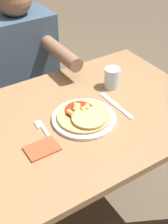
{
  "coord_description": "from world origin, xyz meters",
  "views": [
    {
      "loc": [
        -0.56,
        -0.87,
        1.58
      ],
      "look_at": [
        -0.03,
        -0.04,
        0.82
      ],
      "focal_mm": 50.0,
      "sensor_mm": 36.0,
      "label": 1
    }
  ],
  "objects_px": {
    "pizza": "(84,115)",
    "person_diner": "(25,70)",
    "fork": "(45,131)",
    "dining_table": "(86,137)",
    "knife": "(117,106)",
    "drinking_glass": "(112,78)",
    "plate": "(84,118)"
  },
  "relations": [
    {
      "from": "person_diner",
      "to": "dining_table",
      "type": "bearing_deg",
      "value": -88.22
    },
    {
      "from": "drinking_glass",
      "to": "person_diner",
      "type": "height_order",
      "value": "person_diner"
    },
    {
      "from": "dining_table",
      "to": "knife",
      "type": "relative_size",
      "value": 4.66
    },
    {
      "from": "pizza",
      "to": "knife",
      "type": "relative_size",
      "value": 1.0
    },
    {
      "from": "fork",
      "to": "knife",
      "type": "distance_m",
      "value": 0.34
    },
    {
      "from": "plate",
      "to": "drinking_glass",
      "type": "bearing_deg",
      "value": 29.56
    },
    {
      "from": "pizza",
      "to": "dining_table",
      "type": "bearing_deg",
      "value": 48.3
    },
    {
      "from": "plate",
      "to": "pizza",
      "type": "xyz_separation_m",
      "value": [
        -0.0,
        -0.0,
        0.02
      ]
    },
    {
      "from": "pizza",
      "to": "person_diner",
      "type": "distance_m",
      "value": 0.66
    },
    {
      "from": "dining_table",
      "to": "pizza",
      "type": "height_order",
      "value": "pizza"
    },
    {
      "from": "pizza",
      "to": "knife",
      "type": "xyz_separation_m",
      "value": [
        0.17,
        0.0,
        -0.02
      ]
    },
    {
      "from": "drinking_glass",
      "to": "fork",
      "type": "bearing_deg",
      "value": -164.0
    },
    {
      "from": "drinking_glass",
      "to": "person_diner",
      "type": "relative_size",
      "value": 0.08
    },
    {
      "from": "dining_table",
      "to": "plate",
      "type": "height_order",
      "value": "plate"
    },
    {
      "from": "person_diner",
      "to": "pizza",
      "type": "bearing_deg",
      "value": -91.36
    },
    {
      "from": "fork",
      "to": "dining_table",
      "type": "bearing_deg",
      "value": 4.69
    },
    {
      "from": "pizza",
      "to": "drinking_glass",
      "type": "bearing_deg",
      "value": 30.07
    },
    {
      "from": "dining_table",
      "to": "knife",
      "type": "height_order",
      "value": "knife"
    },
    {
      "from": "plate",
      "to": "person_diner",
      "type": "height_order",
      "value": "person_diner"
    },
    {
      "from": "plate",
      "to": "drinking_glass",
      "type": "height_order",
      "value": "drinking_glass"
    },
    {
      "from": "dining_table",
      "to": "fork",
      "type": "relative_size",
      "value": 5.81
    },
    {
      "from": "dining_table",
      "to": "pizza",
      "type": "relative_size",
      "value": 4.67
    },
    {
      "from": "fork",
      "to": "person_diner",
      "type": "bearing_deg",
      "value": 73.75
    },
    {
      "from": "pizza",
      "to": "fork",
      "type": "distance_m",
      "value": 0.17
    },
    {
      "from": "plate",
      "to": "drinking_glass",
      "type": "distance_m",
      "value": 0.28
    },
    {
      "from": "drinking_glass",
      "to": "person_diner",
      "type": "bearing_deg",
      "value": 113.72
    },
    {
      "from": "person_diner",
      "to": "fork",
      "type": "bearing_deg",
      "value": -106.25
    },
    {
      "from": "knife",
      "to": "person_diner",
      "type": "distance_m",
      "value": 0.67
    },
    {
      "from": "plate",
      "to": "knife",
      "type": "distance_m",
      "value": 0.17
    },
    {
      "from": "plate",
      "to": "dining_table",
      "type": "bearing_deg",
      "value": 46.24
    },
    {
      "from": "drinking_glass",
      "to": "knife",
      "type": "bearing_deg",
      "value": -118.1
    },
    {
      "from": "person_diner",
      "to": "knife",
      "type": "bearing_deg",
      "value": -76.68
    }
  ]
}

